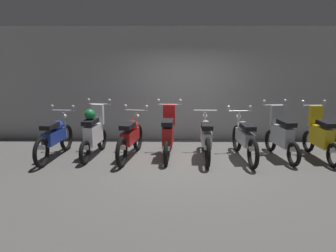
{
  "coord_description": "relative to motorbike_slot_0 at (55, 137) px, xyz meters",
  "views": [
    {
      "loc": [
        -0.36,
        -7.43,
        2.45
      ],
      "look_at": [
        -0.43,
        0.31,
        0.75
      ],
      "focal_mm": 37.58,
      "sensor_mm": 36.0,
      "label": 1
    }
  ],
  "objects": [
    {
      "name": "ground_plane",
      "position": [
        3.01,
        -0.3,
        -0.49
      ],
      "size": [
        80.0,
        80.0,
        0.0
      ],
      "primitive_type": "plane",
      "color": "#565451"
    },
    {
      "name": "back_wall",
      "position": [
        3.01,
        1.91,
        1.03
      ],
      "size": [
        16.0,
        0.3,
        3.04
      ],
      "primitive_type": "cube",
      "color": "#9EA0A3",
      "rests_on": "ground"
    },
    {
      "name": "motorbike_slot_0",
      "position": [
        0.0,
        0.0,
        0.0
      ],
      "size": [
        0.59,
        1.95,
        1.15
      ],
      "color": "black",
      "rests_on": "ground"
    },
    {
      "name": "motorbike_slot_1",
      "position": [
        0.86,
        0.14,
        0.08
      ],
      "size": [
        0.59,
        1.68,
        1.29
      ],
      "color": "black",
      "rests_on": "ground"
    },
    {
      "name": "motorbike_slot_2",
      "position": [
        1.72,
        0.02,
        0.0
      ],
      "size": [
        0.6,
        1.94,
        1.15
      ],
      "color": "black",
      "rests_on": "ground"
    },
    {
      "name": "motorbike_slot_3",
      "position": [
        2.58,
        0.1,
        0.04
      ],
      "size": [
        0.59,
        1.68,
        1.29
      ],
      "color": "black",
      "rests_on": "ground"
    },
    {
      "name": "motorbike_slot_4",
      "position": [
        3.44,
        0.01,
        -0.0
      ],
      "size": [
        0.56,
        1.95,
        1.03
      ],
      "color": "black",
      "rests_on": "ground"
    },
    {
      "name": "motorbike_slot_5",
      "position": [
        4.3,
        -0.05,
        0.0
      ],
      "size": [
        0.59,
        1.95,
        1.15
      ],
      "color": "black",
      "rests_on": "ground"
    },
    {
      "name": "motorbike_slot_6",
      "position": [
        5.15,
        0.05,
        0.04
      ],
      "size": [
        0.58,
        1.67,
        1.29
      ],
      "color": "black",
      "rests_on": "ground"
    },
    {
      "name": "motorbike_slot_7",
      "position": [
        6.02,
        -0.0,
        0.04
      ],
      "size": [
        0.59,
        1.68,
        1.29
      ],
      "color": "black",
      "rests_on": "ground"
    }
  ]
}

